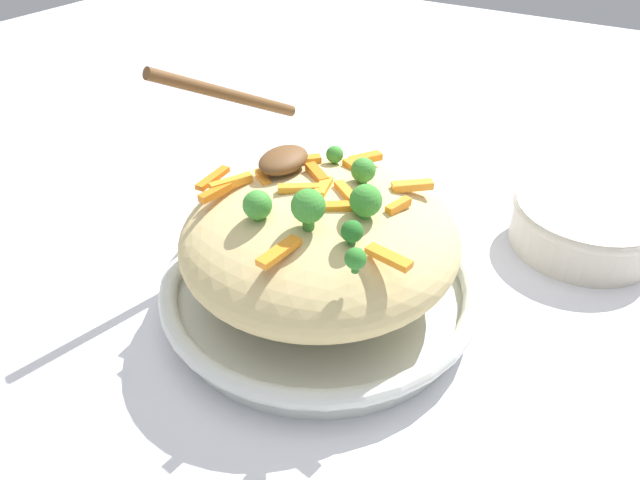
{
  "coord_description": "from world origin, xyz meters",
  "views": [
    {
      "loc": [
        -0.37,
        -0.23,
        0.39
      ],
      "look_at": [
        0.0,
        0.0,
        0.08
      ],
      "focal_mm": 33.06,
      "sensor_mm": 36.0,
      "label": 1
    }
  ],
  "objects": [
    {
      "name": "ground_plane",
      "position": [
        0.0,
        0.0,
        0.0
      ],
      "size": [
        2.4,
        2.4,
        0.0
      ],
      "primitive_type": "plane",
      "color": "silver"
    },
    {
      "name": "broccoli_floret_1",
      "position": [
        -0.01,
        -0.05,
        0.14
      ],
      "size": [
        0.03,
        0.03,
        0.03
      ],
      "color": "#377928",
      "rests_on": "pasta_mound"
    },
    {
      "name": "broccoli_floret_5",
      "position": [
        -0.07,
        -0.08,
        0.13
      ],
      "size": [
        0.02,
        0.02,
        0.02
      ],
      "color": "#296820",
      "rests_on": "pasta_mound"
    },
    {
      "name": "carrot_piece_8",
      "position": [
        0.06,
        -0.0,
        0.13
      ],
      "size": [
        0.02,
        0.03,
        0.01
      ],
      "primitive_type": "cube",
      "rotation": [
        0.0,
        0.0,
        4.27
      ],
      "color": "orange",
      "rests_on": "pasta_mound"
    },
    {
      "name": "carrot_piece_13",
      "position": [
        -0.02,
        0.1,
        0.12
      ],
      "size": [
        0.04,
        0.01,
        0.01
      ],
      "primitive_type": "cube",
      "rotation": [
        0.0,
        0.0,
        3.22
      ],
      "color": "orange",
      "rests_on": "pasta_mound"
    },
    {
      "name": "carrot_piece_11",
      "position": [
        0.06,
        -0.06,
        0.12
      ],
      "size": [
        0.03,
        0.03,
        0.01
      ],
      "primitive_type": "cube",
      "rotation": [
        0.0,
        0.0,
        5.44
      ],
      "color": "orange",
      "rests_on": "pasta_mound"
    },
    {
      "name": "carrot_piece_10",
      "position": [
        0.02,
        0.02,
        0.13
      ],
      "size": [
        0.03,
        0.03,
        0.01
      ],
      "primitive_type": "cube",
      "rotation": [
        0.0,
        0.0,
        0.96
      ],
      "color": "orange",
      "rests_on": "pasta_mound"
    },
    {
      "name": "carrot_piece_4",
      "position": [
        -0.05,
        -0.09,
        0.12
      ],
      "size": [
        0.02,
        0.04,
        0.01
      ],
      "primitive_type": "cube",
      "rotation": [
        0.0,
        0.0,
        4.55
      ],
      "color": "orange",
      "rests_on": "pasta_mound"
    },
    {
      "name": "companion_bowl",
      "position": [
        0.24,
        -0.2,
        0.03
      ],
      "size": [
        0.16,
        0.16,
        0.05
      ],
      "color": "beige",
      "rests_on": "ground_plane"
    },
    {
      "name": "broccoli_floret_3",
      "position": [
        -0.05,
        -0.02,
        0.14
      ],
      "size": [
        0.03,
        0.03,
        0.04
      ],
      "color": "#377928",
      "rests_on": "pasta_mound"
    },
    {
      "name": "carrot_piece_7",
      "position": [
        0.05,
        0.05,
        0.13
      ],
      "size": [
        0.03,
        0.03,
        0.01
      ],
      "primitive_type": "cube",
      "rotation": [
        0.0,
        0.0,
        2.35
      ],
      "color": "orange",
      "rests_on": "pasta_mound"
    },
    {
      "name": "pasta_mound",
      "position": [
        0.0,
        0.0,
        0.08
      ],
      "size": [
        0.26,
        0.25,
        0.1
      ],
      "primitive_type": "ellipsoid",
      "color": "#D1BA7A",
      "rests_on": "serving_bowl"
    },
    {
      "name": "broccoli_floret_4",
      "position": [
        -0.06,
        0.03,
        0.14
      ],
      "size": [
        0.02,
        0.02,
        0.03
      ],
      "color": "#377928",
      "rests_on": "pasta_mound"
    },
    {
      "name": "broccoli_floret_2",
      "position": [
        0.04,
        -0.02,
        0.14
      ],
      "size": [
        0.02,
        0.02,
        0.03
      ],
      "color": "#377928",
      "rests_on": "pasta_mound"
    },
    {
      "name": "broccoli_floret_0",
      "position": [
        -0.04,
        -0.06,
        0.13
      ],
      "size": [
        0.02,
        0.02,
        0.02
      ],
      "color": "#205B1C",
      "rests_on": "pasta_mound"
    },
    {
      "name": "carrot_piece_3",
      "position": [
        0.0,
        0.06,
        0.12
      ],
      "size": [
        0.02,
        0.03,
        0.01
      ],
      "primitive_type": "cube",
      "rotation": [
        0.0,
        0.0,
        4.05
      ],
      "color": "orange",
      "rests_on": "pasta_mound"
    },
    {
      "name": "carrot_piece_6",
      "position": [
        0.01,
        -0.03,
        0.13
      ],
      "size": [
        0.03,
        0.04,
        0.01
      ],
      "primitive_type": "cube",
      "rotation": [
        0.0,
        0.0,
        4.1
      ],
      "color": "orange",
      "rests_on": "pasta_mound"
    },
    {
      "name": "carrot_piece_15",
      "position": [
        -0.02,
        0.08,
        0.12
      ],
      "size": [
        0.04,
        0.02,
        0.01
      ],
      "primitive_type": "cube",
      "rotation": [
        0.0,
        0.0,
        2.69
      ],
      "color": "orange",
      "rests_on": "pasta_mound"
    },
    {
      "name": "carrot_piece_12",
      "position": [
        0.01,
        -0.0,
        0.13
      ],
      "size": [
        0.03,
        0.02,
        0.01
      ],
      "primitive_type": "cube",
      "rotation": [
        0.0,
        0.0,
        0.27
      ],
      "color": "orange",
      "rests_on": "pasta_mound"
    },
    {
      "name": "carrot_piece_1",
      "position": [
        -0.02,
        -0.02,
        0.13
      ],
      "size": [
        0.03,
        0.03,
        0.01
      ],
      "primitive_type": "cube",
      "rotation": [
        0.0,
        0.0,
        5.34
      ],
      "color": "orange",
      "rests_on": "pasta_mound"
    },
    {
      "name": "carrot_piece_5",
      "position": [
        0.08,
        -0.0,
        0.12
      ],
      "size": [
        0.03,
        0.03,
        0.01
      ],
      "primitive_type": "cube",
      "rotation": [
        0.0,
        0.0,
        2.56
      ],
      "color": "orange",
      "rests_on": "pasta_mound"
    },
    {
      "name": "serving_spoon",
      "position": [
        0.03,
        0.08,
        0.15
      ],
      "size": [
        0.16,
        0.12,
        0.09
      ],
      "color": "brown",
      "rests_on": "pasta_mound"
    },
    {
      "name": "broccoli_floret_6",
      "position": [
        0.06,
        0.02,
        0.13
      ],
      "size": [
        0.02,
        0.02,
        0.02
      ],
      "color": "#377928",
      "rests_on": "pasta_mound"
    },
    {
      "name": "carrot_piece_9",
      "position": [
        -0.04,
        0.08,
        0.12
      ],
      "size": [
        0.03,
        0.01,
        0.01
      ],
      "primitive_type": "cube",
      "rotation": [
        0.0,
        0.0,
        6.15
      ],
      "color": "orange",
      "rests_on": "pasta_mound"
    },
    {
      "name": "serving_bowl",
      "position": [
        0.0,
        0.0,
        0.02
      ],
      "size": [
        0.3,
        0.3,
        0.04
      ],
      "color": "silver",
      "rests_on": "ground_plane"
    },
    {
      "name": "carrot_piece_2",
      "position": [
        0.02,
        -0.07,
        0.12
      ],
      "size": [
        0.03,
        0.01,
        0.01
      ],
      "primitive_type": "cube",
      "rotation": [
        0.0,
        0.0,
        2.89
      ],
      "color": "orange",
      "rests_on": "pasta_mound"
    },
    {
      "name": "carrot_piece_14",
      "position": [
        -0.09,
        -0.02,
        0.12
      ],
      "size": [
        0.04,
        0.01,
        0.01
      ],
      "primitive_type": "cube",
      "rotation": [
        0.0,
        0.0,
        6.18
      ],
      "color": "orange",
      "rests_on": "pasta_mound"
    },
    {
      "name": "carrot_piece_0",
      "position": [
        -0.01,
        0.02,
        0.13
      ],
      "size": [
        0.03,
        0.03,
        0.01
      ],
      "primitive_type": "cube",
      "rotation": [
        0.0,
        0.0,
        5.3
      ],
      "color": "orange",
      "rests_on": "pasta_mound"
    }
  ]
}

